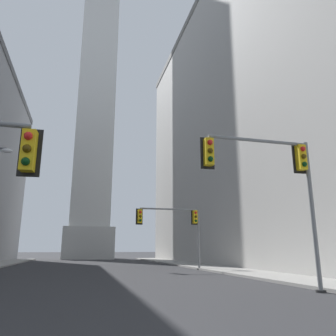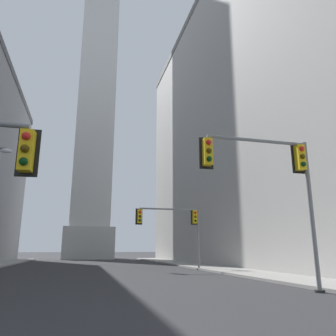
% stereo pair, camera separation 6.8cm
% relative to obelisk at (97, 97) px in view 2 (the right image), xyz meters
% --- Properties ---
extents(sidewalk_right, '(5.00, 70.66, 0.15)m').
position_rel_obelisk_xyz_m(sidewalk_right, '(10.69, -37.69, -30.77)').
color(sidewalk_right, gray).
rests_on(sidewalk_right, ground_plane).
extents(building_right, '(21.11, 53.16, 34.00)m').
position_rel_obelisk_xyz_m(building_right, '(22.06, -28.82, -13.83)').
color(building_right, '#B2AFAA').
rests_on(building_right, ground_plane).
extents(obelisk, '(8.55, 8.55, 64.33)m').
position_rel_obelisk_xyz_m(obelisk, '(0.00, 0.00, 0.00)').
color(obelisk, silver).
rests_on(obelisk, ground_plane).
extents(traffic_light_near_right, '(5.03, 0.51, 6.19)m').
position_rel_obelisk_xyz_m(traffic_light_near_right, '(6.25, -49.25, -26.12)').
color(traffic_light_near_right, slate).
rests_on(traffic_light_near_right, ground_plane).
extents(traffic_light_mid_right, '(5.60, 0.52, 5.05)m').
position_rel_obelisk_xyz_m(traffic_light_mid_right, '(6.40, -34.12, -26.98)').
color(traffic_light_mid_right, slate).
rests_on(traffic_light_mid_right, ground_plane).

